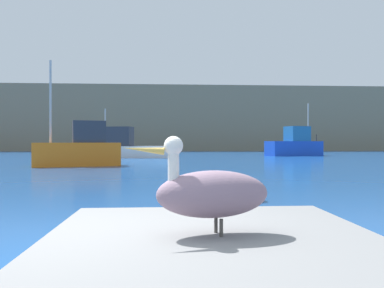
{
  "coord_description": "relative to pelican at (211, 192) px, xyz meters",
  "views": [
    {
      "loc": [
        0.78,
        -3.62,
        1.31
      ],
      "look_at": [
        1.78,
        12.19,
        1.25
      ],
      "focal_mm": 36.84,
      "sensor_mm": 36.0,
      "label": 1
    }
  ],
  "objects": [
    {
      "name": "fishing_boat_orange",
      "position": [
        -5.21,
        18.99,
        0.05
      ],
      "size": [
        4.86,
        2.71,
        5.77
      ],
      "rotation": [
        0.0,
        0.0,
        3.41
      ],
      "color": "orange",
      "rests_on": "ground"
    },
    {
      "name": "pier_dock",
      "position": [
        0.02,
        0.0,
        -0.63
      ],
      "size": [
        2.72,
        2.8,
        0.56
      ],
      "primitive_type": "cube",
      "color": "gray",
      "rests_on": "ground"
    },
    {
      "name": "ground_plane",
      "position": [
        -1.14,
        0.44,
        -0.91
      ],
      "size": [
        260.0,
        260.0,
        0.0
      ],
      "primitive_type": "plane",
      "color": "#194C93"
    },
    {
      "name": "mooring_buoy",
      "position": [
        1.44,
        5.61,
        -0.64
      ],
      "size": [
        0.53,
        0.53,
        0.53
      ],
      "primitive_type": "sphere",
      "color": "red",
      "rests_on": "ground"
    },
    {
      "name": "pelican",
      "position": [
        0.0,
        0.0,
        0.0
      ],
      "size": [
        1.22,
        0.57,
        0.81
      ],
      "rotation": [
        0.0,
        0.0,
        -2.97
      ],
      "color": "gray",
      "rests_on": "pier_dock"
    },
    {
      "name": "fishing_boat_blue",
      "position": [
        12.29,
        35.15,
        0.18
      ],
      "size": [
        5.99,
        3.55,
        5.26
      ],
      "rotation": [
        0.0,
        0.0,
        0.32
      ],
      "color": "blue",
      "rests_on": "ground"
    },
    {
      "name": "fishing_boat_white",
      "position": [
        -4.0,
        31.28,
        0.03
      ],
      "size": [
        7.82,
        3.69,
        4.28
      ],
      "rotation": [
        0.0,
        0.0,
        2.91
      ],
      "color": "white",
      "rests_on": "ground"
    },
    {
      "name": "hillside_backdrop",
      "position": [
        -1.14,
        61.73,
        4.09
      ],
      "size": [
        140.0,
        12.16,
        10.0
      ],
      "primitive_type": "cube",
      "color": "#7F755B",
      "rests_on": "ground"
    }
  ]
}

